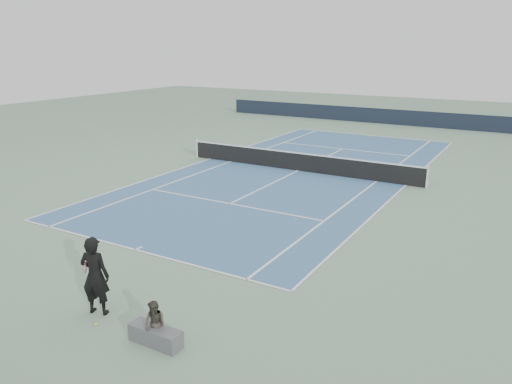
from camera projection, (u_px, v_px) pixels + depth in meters
The scene contains 7 objects.
ground at pixel (298, 171), 25.58m from camera, with size 80.00×80.00×0.00m, color slate.
court_surface at pixel (298, 171), 25.58m from camera, with size 10.97×23.77×0.01m, color #3C648E.
tennis_net at pixel (298, 161), 25.44m from camera, with size 12.90×0.10×1.07m.
windscreen_far at pixel (394, 117), 40.23m from camera, with size 30.00×0.25×1.20m, color black.
tennis_player at pixel (95, 276), 11.80m from camera, with size 0.88×0.72×1.97m.
tennis_ball at pixel (96, 324), 11.51m from camera, with size 0.07×0.07×0.07m, color #C7DA2C.
spectator_bench at pixel (155, 330), 10.72m from camera, with size 1.24×0.42×1.06m.
Camera 1 is at (10.61, -22.55, 6.24)m, focal length 35.00 mm.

